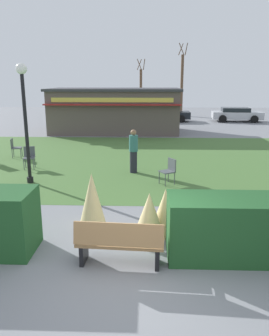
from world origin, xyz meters
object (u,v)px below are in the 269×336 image
(person_strolling, at_px, (133,151))
(parked_car_center_slot, at_px, (165,114))
(lamppost_mid, at_px, (25,109))
(tree_left_bg, at_px, (141,90))
(cafe_chair_center, at_px, (169,169))
(parked_car_west_slot, at_px, (109,114))
(tree_right_bg, at_px, (182,84))
(parked_car_east_slot, at_px, (237,114))
(park_bench, at_px, (120,243))
(food_kiosk, at_px, (115,110))
(cafe_chair_north, at_px, (15,146))
(cafe_chair_east, at_px, (29,156))

(person_strolling, bearing_deg, parked_car_center_slot, -15.78)
(lamppost_mid, xyz_separation_m, tree_left_bg, (3.44, 26.64, -0.07))
(cafe_chair_center, distance_m, tree_left_bg, 26.73)
(parked_car_west_slot, distance_m, tree_right_bg, 8.72)
(lamppost_mid, bearing_deg, parked_car_east_slot, 57.43)
(cafe_chair_center, bearing_deg, tree_right_bg, 83.51)
(person_strolling, bearing_deg, tree_left_bg, -8.40)
(park_bench, relative_size, cafe_chair_center, 1.95)
(person_strolling, xyz_separation_m, tree_left_bg, (-0.16, 25.16, 1.62))
(park_bench, distance_m, parked_car_east_slot, 25.47)
(food_kiosk, relative_size, cafe_chair_center, 9.91)
(tree_left_bg, bearing_deg, lamppost_mid, -97.36)
(lamppost_mid, bearing_deg, cafe_chair_north, 117.21)
(person_strolling, distance_m, parked_car_center_slot, 17.29)
(parked_car_west_slot, bearing_deg, tree_left_bg, 71.63)
(cafe_chair_center, bearing_deg, cafe_chair_north, 150.40)
(lamppost_mid, xyz_separation_m, parked_car_east_slot, (11.91, 18.64, -1.91))
(person_strolling, xyz_separation_m, parked_car_center_slot, (2.11, 17.16, -0.22))
(parked_car_east_slot, bearing_deg, cafe_chair_center, -110.65)
(park_bench, distance_m, parked_car_center_slot, 24.16)
(food_kiosk, xyz_separation_m, person_strolling, (1.68, -10.74, -0.63))
(lamppost_mid, distance_m, cafe_chair_north, 4.89)
(cafe_chair_east, distance_m, cafe_chair_north, 2.37)
(parked_car_west_slot, distance_m, parked_car_center_slot, 4.92)
(cafe_chair_east, bearing_deg, cafe_chair_center, -19.62)
(park_bench, bearing_deg, lamppost_mid, 123.50)
(parked_car_west_slot, height_order, tree_right_bg, tree_right_bg)
(lamppost_mid, xyz_separation_m, parked_car_center_slot, (5.71, 18.64, -1.91))
(person_strolling, height_order, tree_right_bg, tree_right_bg)
(park_bench, height_order, parked_car_west_slot, parked_car_west_slot)
(park_bench, xyz_separation_m, tree_right_bg, (3.97, 28.95, 2.64))
(park_bench, xyz_separation_m, lamppost_mid, (-3.59, 5.43, 2.08))
(parked_car_east_slot, xyz_separation_m, tree_left_bg, (-8.46, 8.00, 1.84))
(food_kiosk, bearing_deg, cafe_chair_center, -76.32)
(food_kiosk, bearing_deg, lamppost_mid, -98.94)
(tree_right_bg, bearing_deg, person_strolling, -100.21)
(cafe_chair_center, distance_m, parked_car_east_slot, 19.90)
(cafe_chair_center, xyz_separation_m, tree_right_bg, (2.68, 23.50, 2.59))
(cafe_chair_north, relative_size, person_strolling, 0.53)
(parked_car_west_slot, height_order, tree_left_bg, tree_left_bg)
(tree_right_bg, bearing_deg, food_kiosk, -116.53)
(tree_right_bg, bearing_deg, park_bench, -97.81)
(food_kiosk, distance_m, cafe_chair_east, 10.58)
(park_bench, height_order, lamppost_mid, lamppost_mid)
(park_bench, relative_size, cafe_chair_north, 1.95)
(food_kiosk, xyz_separation_m, cafe_chair_north, (-3.96, -8.26, -0.97))
(food_kiosk, relative_size, parked_car_east_slot, 2.03)
(lamppost_mid, distance_m, parked_car_west_slot, 18.75)
(cafe_chair_east, bearing_deg, person_strolling, -7.05)
(lamppost_mid, bearing_deg, cafe_chair_east, 108.79)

